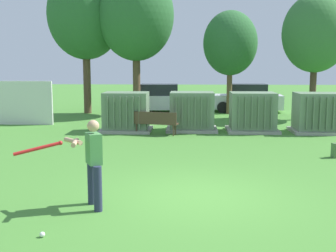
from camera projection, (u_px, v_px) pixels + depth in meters
ground_plane at (198, 196)px, 9.29m from camera, size 96.00×96.00×0.00m
fence_panel at (1, 103)px, 19.95m from camera, size 4.80×0.12×2.00m
transformer_west at (126, 112)px, 17.98m from camera, size 2.10×1.70×1.62m
transformer_mid_west at (192, 112)px, 18.13m from camera, size 2.10×1.70×1.62m
transformer_mid_east at (252, 113)px, 17.89m from camera, size 2.10×1.70×1.62m
transformer_east at (318, 113)px, 17.65m from camera, size 2.10×1.70×1.62m
park_bench at (155, 121)px, 17.12m from camera, size 1.84×0.83×0.92m
batter at (91, 159)px, 8.40m from camera, size 1.53×0.99×1.74m
sports_ball at (42, 235)px, 7.09m from camera, size 0.09×0.09×0.09m
tree_left at (85, 15)px, 23.80m from camera, size 4.14×4.14×7.90m
tree_center_left at (136, 16)px, 22.96m from camera, size 4.03×4.03×7.70m
tree_center_right at (230, 43)px, 23.67m from camera, size 2.95×2.95×5.64m
tree_right at (315, 34)px, 21.28m from camera, size 3.23×3.23×6.18m
parked_car_leftmost at (157, 99)px, 25.14m from camera, size 4.27×2.05×1.62m
parked_car_left_of_center at (246, 99)px, 25.24m from camera, size 4.30×2.12×1.62m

